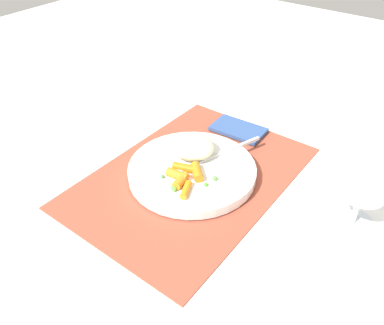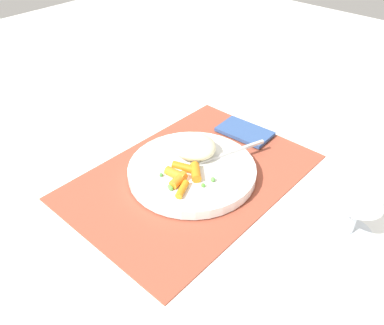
{
  "view_description": "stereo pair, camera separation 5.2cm",
  "coord_description": "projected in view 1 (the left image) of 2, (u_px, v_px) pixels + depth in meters",
  "views": [
    {
      "loc": [
        0.48,
        0.36,
        0.49
      ],
      "look_at": [
        0.0,
        0.0,
        0.04
      ],
      "focal_mm": 37.3,
      "sensor_mm": 36.0,
      "label": 1
    },
    {
      "loc": [
        0.44,
        0.4,
        0.49
      ],
      "look_at": [
        0.0,
        0.0,
        0.04
      ],
      "focal_mm": 37.3,
      "sensor_mm": 36.0,
      "label": 2
    }
  ],
  "objects": [
    {
      "name": "placemat",
      "position": [
        192.0,
        176.0,
        0.77
      ],
      "size": [
        0.47,
        0.32,
        0.01
      ],
      "primitive_type": "cube",
      "color": "#9E4733",
      "rests_on": "ground_plane"
    },
    {
      "name": "wine_glass",
      "position": [
        367.0,
        179.0,
        0.62
      ],
      "size": [
        0.08,
        0.08,
        0.14
      ],
      "color": "silver",
      "rests_on": "ground_plane"
    },
    {
      "name": "carrot_portion",
      "position": [
        185.0,
        175.0,
        0.73
      ],
      "size": [
        0.09,
        0.08,
        0.02
      ],
      "color": "orange",
      "rests_on": "plate"
    },
    {
      "name": "napkin",
      "position": [
        238.0,
        129.0,
        0.9
      ],
      "size": [
        0.08,
        0.12,
        0.01
      ],
      "primitive_type": "cube",
      "rotation": [
        0.0,
        0.0,
        0.06
      ],
      "color": "#33518C",
      "rests_on": "placemat"
    },
    {
      "name": "rice_mound",
      "position": [
        192.0,
        146.0,
        0.78
      ],
      "size": [
        0.08,
        0.09,
        0.04
      ],
      "primitive_type": "ellipsoid",
      "color": "beige",
      "rests_on": "plate"
    },
    {
      "name": "ground_plane",
      "position": [
        192.0,
        177.0,
        0.78
      ],
      "size": [
        2.4,
        2.4,
        0.0
      ],
      "primitive_type": "plane",
      "color": "white"
    },
    {
      "name": "pea_scatter",
      "position": [
        190.0,
        177.0,
        0.73
      ],
      "size": [
        0.09,
        0.09,
        0.01
      ],
      "color": "#59B242",
      "rests_on": "plate"
    },
    {
      "name": "fork",
      "position": [
        209.0,
        159.0,
        0.78
      ],
      "size": [
        0.21,
        0.08,
        0.01
      ],
      "color": "silver",
      "rests_on": "plate"
    },
    {
      "name": "plate",
      "position": [
        192.0,
        171.0,
        0.77
      ],
      "size": [
        0.25,
        0.25,
        0.02
      ],
      "primitive_type": "cylinder",
      "color": "white",
      "rests_on": "placemat"
    }
  ]
}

